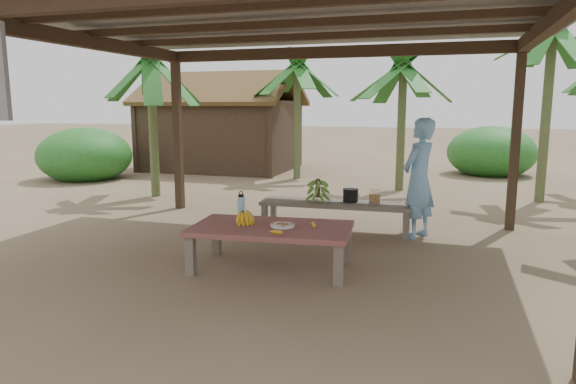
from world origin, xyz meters
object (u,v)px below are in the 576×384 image
(bench, at_px, (336,206))
(ripe_banana_bunch, at_px, (243,217))
(woman, at_px, (419,178))
(water_flask, at_px, (241,207))
(cooking_pot, at_px, (351,196))
(work_table, at_px, (271,232))
(plate, at_px, (283,225))

(bench, distance_m, ripe_banana_bunch, 2.04)
(ripe_banana_bunch, height_order, woman, woman)
(water_flask, relative_size, cooking_pot, 1.53)
(bench, xyz_separation_m, cooking_pot, (0.20, 0.09, 0.15))
(work_table, relative_size, ripe_banana_bunch, 6.86)
(work_table, distance_m, woman, 2.51)
(woman, bearing_deg, water_flask, -24.47)
(cooking_pot, bearing_deg, water_flask, -120.86)
(work_table, height_order, cooking_pot, cooking_pot)
(plate, bearing_deg, ripe_banana_bunch, 176.97)
(woman, bearing_deg, bench, -62.71)
(water_flask, height_order, cooking_pot, water_flask)
(bench, xyz_separation_m, ripe_banana_bunch, (-0.70, -1.90, 0.19))
(work_table, distance_m, bench, 1.95)
(cooking_pot, bearing_deg, plate, -101.48)
(work_table, relative_size, woman, 1.11)
(work_table, bearing_deg, woman, 46.93)
(work_table, distance_m, water_flask, 0.60)
(work_table, height_order, plate, plate)
(plate, relative_size, woman, 0.17)
(plate, relative_size, water_flask, 0.83)
(water_flask, distance_m, cooking_pot, 2.02)
(work_table, xyz_separation_m, woman, (1.52, 1.95, 0.41))
(ripe_banana_bunch, distance_m, water_flask, 0.30)
(work_table, xyz_separation_m, water_flask, (-0.49, 0.28, 0.21))
(bench, distance_m, cooking_pot, 0.27)
(work_table, height_order, bench, work_table)
(ripe_banana_bunch, xyz_separation_m, plate, (0.50, -0.03, -0.07))
(ripe_banana_bunch, relative_size, cooking_pot, 1.25)
(water_flask, bearing_deg, ripe_banana_bunch, -64.66)
(work_table, xyz_separation_m, ripe_banana_bunch, (-0.36, 0.02, 0.15))
(plate, height_order, cooking_pot, cooking_pot)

